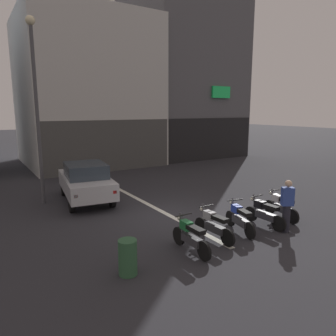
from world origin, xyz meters
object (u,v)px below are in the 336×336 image
motorcycle_silver_row_left_mid (214,225)px  car_silver_crossing_near (86,181)px  motorcycle_blue_row_centre (240,218)px  motorcycle_black_row_right_mid (264,213)px  person_by_motorcycles (287,206)px  street_lamp (36,95)px  trash_bin (128,257)px  motorcycle_white_row_rightmost (281,206)px  motorcycle_green_row_leftmost (190,236)px

motorcycle_silver_row_left_mid → car_silver_crossing_near: bearing=107.9°
motorcycle_blue_row_centre → motorcycle_black_row_right_mid: (1.07, -0.06, 0.00)m
motorcycle_silver_row_left_mid → motorcycle_black_row_right_mid: 2.15m
person_by_motorcycles → motorcycle_blue_row_centre: bearing=149.3°
street_lamp → motorcycle_blue_row_centre: bearing=-55.1°
motorcycle_black_row_right_mid → person_by_motorcycles: 0.83m
motorcycle_black_row_right_mid → person_by_motorcycles: person_by_motorcycles is taller
motorcycle_black_row_right_mid → person_by_motorcycles: bearing=-74.0°
street_lamp → motorcycle_silver_row_left_mid: bearing=-62.0°
motorcycle_silver_row_left_mid → trash_bin: 3.04m
motorcycle_blue_row_centre → trash_bin: 4.11m
car_silver_crossing_near → motorcycle_white_row_rightmost: 7.76m
motorcycle_silver_row_left_mid → person_by_motorcycles: person_by_motorcycles is taller
motorcycle_blue_row_centre → car_silver_crossing_near: bearing=116.9°
motorcycle_silver_row_left_mid → trash_bin: bearing=-171.0°
motorcycle_white_row_rightmost → person_by_motorcycles: (-0.87, -0.89, 0.40)m
car_silver_crossing_near → motorcycle_black_row_right_mid: bearing=-55.8°
street_lamp → motorcycle_white_row_rightmost: 10.14m
motorcycle_silver_row_left_mid → motorcycle_black_row_right_mid: size_ratio=1.00×
motorcycle_blue_row_centre → person_by_motorcycles: 1.53m
motorcycle_silver_row_left_mid → motorcycle_blue_row_centre: size_ratio=1.02×
motorcycle_silver_row_left_mid → motorcycle_white_row_rightmost: 3.22m
car_silver_crossing_near → trash_bin: bearing=-99.6°
motorcycle_white_row_rightmost → person_by_motorcycles: bearing=-134.5°
trash_bin → person_by_motorcycles: bearing=-2.8°
motorcycle_green_row_leftmost → motorcycle_white_row_rightmost: bearing=6.0°
motorcycle_white_row_rightmost → person_by_motorcycles: size_ratio=0.99×
motorcycle_silver_row_left_mid → motorcycle_black_row_right_mid: same height
motorcycle_silver_row_left_mid → motorcycle_blue_row_centre: 1.08m
street_lamp → person_by_motorcycles: (5.87, -7.35, -3.54)m
car_silver_crossing_near → motorcycle_black_row_right_mid: 7.24m
motorcycle_green_row_leftmost → trash_bin: 1.94m
car_silver_crossing_near → motorcycle_black_row_right_mid: car_silver_crossing_near is taller
motorcycle_silver_row_left_mid → motorcycle_white_row_rightmost: (3.22, 0.15, 0.00)m
person_by_motorcycles → trash_bin: bearing=177.2°
motorcycle_silver_row_left_mid → motorcycle_white_row_rightmost: size_ratio=1.01×
street_lamp → motorcycle_black_row_right_mid: street_lamp is taller
motorcycle_black_row_right_mid → motorcycle_white_row_rightmost: (1.08, 0.19, 0.00)m
motorcycle_blue_row_centre → motorcycle_green_row_leftmost: bearing=-171.5°
street_lamp → motorcycle_blue_row_centre: (4.60, -6.60, -3.94)m
motorcycle_blue_row_centre → motorcycle_silver_row_left_mid: bearing=-179.3°
motorcycle_silver_row_left_mid → person_by_motorcycles: 2.49m
motorcycle_green_row_leftmost → person_by_motorcycles: (3.42, -0.44, 0.40)m
motorcycle_green_row_leftmost → motorcycle_white_row_rightmost: (4.29, 0.45, 0.00)m
street_lamp → motorcycle_green_row_leftmost: 8.33m
car_silver_crossing_near → motorcycle_green_row_leftmost: car_silver_crossing_near is taller
street_lamp → person_by_motorcycles: bearing=-51.4°
motorcycle_green_row_leftmost → trash_bin: motorcycle_green_row_leftmost is taller
motorcycle_black_row_right_mid → trash_bin: motorcycle_black_row_right_mid is taller
motorcycle_black_row_right_mid → motorcycle_white_row_rightmost: size_ratio=1.01×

